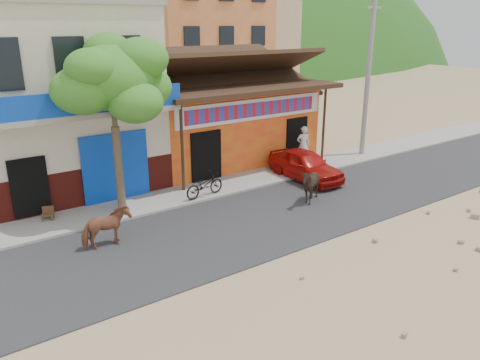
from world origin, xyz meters
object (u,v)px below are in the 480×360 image
object	(u,v)px
utility_pole	(368,73)
cow_dark	(310,185)
pedestrian	(303,145)
tree	(115,127)
cow_tan	(106,228)
scooter	(204,185)
red_car	(305,165)
cafe_chair_left	(47,208)

from	to	relation	value
utility_pole	cow_dark	world-z (taller)	utility_pole
utility_pole	pedestrian	world-z (taller)	utility_pole
tree	cow_tan	distance (m)	3.66
utility_pole	cow_dark	distance (m)	8.26
cow_tan	scooter	distance (m)	4.84
tree	cow_dark	xyz separation A→B (m)	(6.05, -3.16, -2.39)
scooter	pedestrian	size ratio (longest dim) A/B	0.95
red_car	scooter	world-z (taller)	red_car
cow_dark	scooter	bearing A→B (deg)	-119.99
cow_dark	cafe_chair_left	distance (m)	9.23
tree	cow_tan	bearing A→B (deg)	-120.95
cow_tan	red_car	distance (m)	9.27
red_car	tree	bearing A→B (deg)	174.95
tree	cow_tan	xyz separation A→B (m)	(-1.38, -2.31, -2.47)
tree	cow_dark	world-z (taller)	tree
utility_pole	cow_tan	distance (m)	14.82
pedestrian	cafe_chair_left	size ratio (longest dim) A/B	2.26
utility_pole	red_car	distance (m)	6.19
utility_pole	red_car	world-z (taller)	utility_pole
scooter	pedestrian	world-z (taller)	pedestrian
cow_tan	tree	bearing A→B (deg)	-35.87
cow_dark	cafe_chair_left	world-z (taller)	cow_dark
cafe_chair_left	tree	bearing A→B (deg)	6.66
cow_tan	cafe_chair_left	bearing A→B (deg)	13.50
cow_dark	red_car	world-z (taller)	cow_dark
scooter	pedestrian	bearing A→B (deg)	-88.23
scooter	red_car	bearing A→B (deg)	-104.38
tree	red_car	distance (m)	8.23
tree	cow_dark	size ratio (longest dim) A/B	4.34
pedestrian	red_car	bearing A→B (deg)	67.47
cow_dark	scooter	xyz separation A→B (m)	(-2.95, 2.66, -0.16)
tree	scooter	bearing A→B (deg)	-9.16
tree	pedestrian	bearing A→B (deg)	3.56
cow_dark	red_car	size ratio (longest dim) A/B	0.37
cow_dark	pedestrian	world-z (taller)	pedestrian
utility_pole	cafe_chair_left	world-z (taller)	utility_pole
utility_pole	cow_tan	bearing A→B (deg)	-169.97
tree	cafe_chair_left	bearing A→B (deg)	165.08
tree	utility_pole	bearing A→B (deg)	0.90
cow_tan	scooter	world-z (taller)	cow_tan
utility_pole	red_car	bearing A→B (deg)	-166.51
scooter	cafe_chair_left	world-z (taller)	scooter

